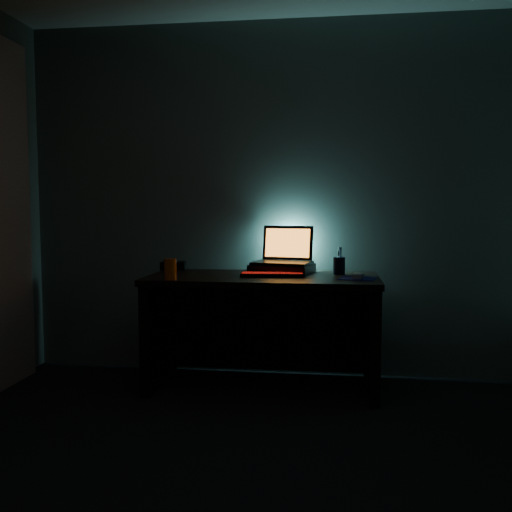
{
  "coord_description": "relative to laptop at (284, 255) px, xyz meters",
  "views": [
    {
      "loc": [
        0.45,
        -2.06,
        1.2
      ],
      "look_at": [
        -0.04,
        1.57,
        0.88
      ],
      "focal_mm": 40.0,
      "sensor_mm": 36.0,
      "label": 1
    }
  ],
  "objects": [
    {
      "name": "desk",
      "position": [
        -0.12,
        -0.17,
        -0.38
      ],
      "size": [
        1.5,
        0.7,
        0.75
      ],
      "color": "black",
      "rests_on": "ground"
    },
    {
      "name": "mousepad",
      "position": [
        0.49,
        -0.31,
        -0.12
      ],
      "size": [
        0.26,
        0.24,
        0.0
      ],
      "primitive_type": "cube",
      "rotation": [
        0.0,
        0.0,
        -0.22
      ],
      "color": "#0C1457",
      "rests_on": "desk"
    },
    {
      "name": "laptop",
      "position": [
        0.0,
        0.0,
        0.0
      ],
      "size": [
        0.43,
        0.36,
        0.26
      ],
      "rotation": [
        0.0,
        0.0,
        -0.22
      ],
      "color": "black",
      "rests_on": "riser"
    },
    {
      "name": "router",
      "position": [
        -0.8,
        0.05,
        -0.09
      ],
      "size": [
        0.18,
        0.15,
        0.06
      ],
      "rotation": [
        0.0,
        0.0,
        0.07
      ],
      "color": "black",
      "rests_on": "desk"
    },
    {
      "name": "mouse",
      "position": [
        0.49,
        -0.31,
        -0.1
      ],
      "size": [
        0.08,
        0.11,
        0.03
      ],
      "primitive_type": "cube",
      "rotation": [
        0.0,
        0.0,
        -0.22
      ],
      "color": "gray",
      "rests_on": "mousepad"
    },
    {
      "name": "riser",
      "position": [
        -0.01,
        -0.05,
        -0.09
      ],
      "size": [
        0.45,
        0.38,
        0.06
      ],
      "primitive_type": "cube",
      "rotation": [
        0.0,
        0.0,
        -0.22
      ],
      "color": "black",
      "rests_on": "desk"
    },
    {
      "name": "room",
      "position": [
        -0.12,
        -1.85,
        0.38
      ],
      "size": [
        3.5,
        4.0,
        2.5
      ],
      "color": "black",
      "rests_on": "ground"
    },
    {
      "name": "keyboard",
      "position": [
        -0.06,
        -0.26,
        -0.11
      ],
      "size": [
        0.42,
        0.16,
        0.03
      ],
      "rotation": [
        0.0,
        0.0,
        0.08
      ],
      "color": "black",
      "rests_on": "desk"
    },
    {
      "name": "curtain",
      "position": [
        -1.83,
        -0.43,
        0.28
      ],
      "size": [
        0.06,
        0.65,
        2.3
      ],
      "primitive_type": "cube",
      "color": "#C3B69C",
      "rests_on": "ground"
    },
    {
      "name": "pen_cup",
      "position": [
        0.37,
        -0.08,
        -0.06
      ],
      "size": [
        0.1,
        0.1,
        0.11
      ],
      "primitive_type": "cylinder",
      "rotation": [
        0.0,
        0.0,
        -0.33
      ],
      "color": "black",
      "rests_on": "desk"
    },
    {
      "name": "juice_glass",
      "position": [
        -0.66,
        -0.51,
        -0.05
      ],
      "size": [
        0.1,
        0.1,
        0.13
      ],
      "primitive_type": "cylinder",
      "rotation": [
        0.0,
        0.0,
        -0.43
      ],
      "color": "#D04D0A",
      "rests_on": "desk"
    }
  ]
}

